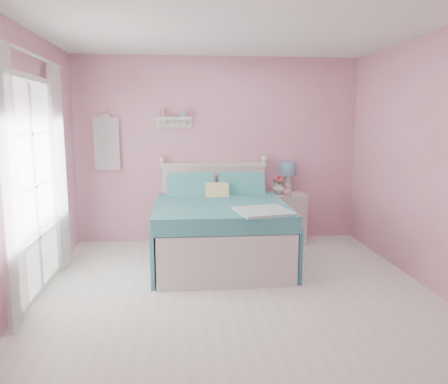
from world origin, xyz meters
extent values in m
plane|color=white|center=(0.00, 0.00, 0.00)|extent=(4.50, 4.50, 0.00)
plane|color=#C77E90|center=(0.00, 2.25, 1.30)|extent=(4.00, 0.00, 4.00)
plane|color=#C77E90|center=(0.00, -2.25, 1.30)|extent=(4.00, 0.00, 4.00)
plane|color=#C77E90|center=(-2.00, 0.00, 1.30)|extent=(0.00, 4.50, 4.50)
plane|color=#C77E90|center=(2.00, 0.00, 1.30)|extent=(0.00, 4.50, 4.50)
plane|color=white|center=(0.00, 0.00, 2.60)|extent=(4.50, 4.50, 0.00)
cube|color=silver|center=(-0.07, 1.24, 0.20)|extent=(1.44, 1.89, 0.41)
cube|color=silver|center=(-0.08, 1.24, 0.49)|extent=(1.38, 1.83, 0.16)
cube|color=silver|center=(-0.08, 2.19, 0.53)|extent=(1.46, 0.07, 1.07)
cube|color=silver|center=(-0.07, 2.19, 1.10)|extent=(1.52, 0.09, 0.06)
cube|color=silver|center=(-0.08, 0.31, 0.28)|extent=(1.46, 0.06, 0.56)
cube|color=teal|center=(-0.07, 1.09, 0.66)|extent=(1.56, 1.63, 0.18)
cube|color=#C98294|center=(-0.41, 1.87, 0.77)|extent=(0.68, 0.28, 0.43)
cube|color=#C98294|center=(0.26, 1.87, 0.77)|extent=(0.68, 0.28, 0.43)
cube|color=#CCBC59|center=(-0.08, 1.59, 0.77)|extent=(0.30, 0.22, 0.31)
cube|color=beige|center=(0.95, 1.99, 0.35)|extent=(0.49, 0.45, 0.70)
cube|color=silver|center=(0.95, 1.78, 0.57)|extent=(0.43, 0.02, 0.16)
sphere|color=white|center=(0.95, 1.76, 0.57)|extent=(0.03, 0.03, 0.03)
cylinder|color=white|center=(0.99, 2.11, 0.71)|extent=(0.14, 0.14, 0.02)
cylinder|color=white|center=(0.99, 2.11, 0.83)|extent=(0.07, 0.07, 0.24)
cylinder|color=#6691AA|center=(0.99, 2.11, 1.04)|extent=(0.22, 0.22, 0.20)
imported|color=silver|center=(0.82, 1.98, 0.79)|extent=(0.19, 0.19, 0.17)
imported|color=pink|center=(0.91, 1.82, 0.75)|extent=(0.13, 0.13, 0.09)
sphere|color=#DD4B60|center=(0.82, 1.98, 0.95)|extent=(0.06, 0.06, 0.06)
sphere|color=#DD4B60|center=(0.86, 2.00, 0.91)|extent=(0.06, 0.06, 0.06)
sphere|color=#DD4B60|center=(0.78, 1.99, 0.92)|extent=(0.06, 0.06, 0.06)
sphere|color=#DD4B60|center=(0.84, 1.95, 0.89)|extent=(0.06, 0.06, 0.06)
sphere|color=#DD4B60|center=(0.79, 1.96, 0.90)|extent=(0.06, 0.06, 0.06)
cube|color=silver|center=(-0.62, 2.17, 1.75)|extent=(0.50, 0.14, 0.04)
cube|color=silver|center=(-0.62, 2.23, 1.68)|extent=(0.50, 0.03, 0.12)
cylinder|color=#D18C99|center=(-0.78, 2.17, 1.82)|extent=(0.06, 0.06, 0.10)
cube|color=#6691AA|center=(-0.51, 2.17, 1.80)|extent=(0.08, 0.06, 0.07)
cube|color=white|center=(-1.55, 2.18, 1.40)|extent=(0.34, 0.03, 0.72)
cube|color=silver|center=(-1.97, 0.40, 2.13)|extent=(0.04, 1.32, 0.06)
cube|color=silver|center=(-1.97, 0.40, 0.03)|extent=(0.04, 1.32, 0.06)
cube|color=silver|center=(-1.97, -0.23, 1.05)|extent=(0.04, 0.06, 2.10)
cube|color=silver|center=(-1.97, 1.03, 1.05)|extent=(0.04, 0.06, 2.10)
cube|color=white|center=(-1.97, 0.40, 1.08)|extent=(0.02, 1.20, 2.04)
cube|color=white|center=(-1.92, -0.34, 1.18)|extent=(0.04, 0.40, 2.32)
cube|color=white|center=(-1.92, 1.14, 1.18)|extent=(0.04, 0.40, 2.32)
camera|label=1|loc=(-0.54, -3.97, 1.73)|focal=35.00mm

